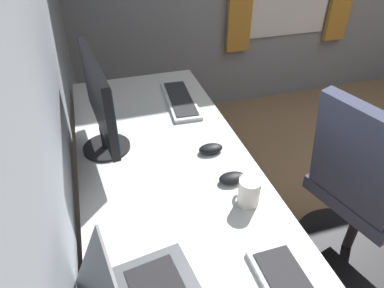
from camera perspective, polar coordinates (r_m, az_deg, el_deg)
name	(u,v)px	position (r m, az deg, el deg)	size (l,w,h in m)	color
desk	(179,207)	(1.33, -2.09, -10.32)	(2.09, 0.70, 0.73)	white
monitor_primary	(99,100)	(1.42, -14.97, 6.93)	(0.50, 0.20, 0.41)	black
keyboard_main	(180,100)	(1.85, -1.92, 7.28)	(0.43, 0.17, 0.02)	silver
mouse_main	(211,149)	(1.47, 3.09, -0.77)	(0.06, 0.10, 0.03)	black
mouse_spare	(232,178)	(1.34, 6.58, -5.54)	(0.06, 0.10, 0.03)	black
coffee_mug	(249,191)	(1.24, 9.26, -7.67)	(0.12, 0.08, 0.10)	silver
office_chair	(358,198)	(1.84, 25.61, -7.99)	(0.56, 0.59, 0.97)	#383D56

